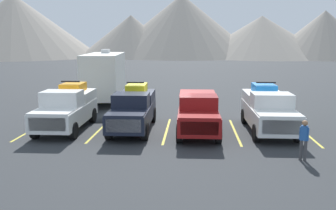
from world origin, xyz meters
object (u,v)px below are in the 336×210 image
pickup_truck_a (67,108)px  camper_trailer_a (104,75)px  pickup_truck_d (268,109)px  pickup_truck_b (133,108)px  person_b (304,138)px  pickup_truck_c (198,111)px

pickup_truck_a → camper_trailer_a: camper_trailer_a is taller
pickup_truck_d → camper_trailer_a: (-10.70, 8.16, 0.94)m
pickup_truck_a → pickup_truck_b: pickup_truck_a is taller
pickup_truck_d → person_b: bearing=-84.4°
pickup_truck_c → camper_trailer_a: (-7.01, 8.62, 1.01)m
pickup_truck_b → pickup_truck_c: pickup_truck_b is taller
pickup_truck_b → person_b: 8.97m
pickup_truck_c → camper_trailer_a: camper_trailer_a is taller
pickup_truck_a → pickup_truck_c: 7.04m
pickup_truck_a → camper_trailer_a: 8.50m
pickup_truck_b → pickup_truck_c: (3.46, -0.40, -0.04)m
pickup_truck_d → camper_trailer_a: 13.48m
pickup_truck_a → person_b: pickup_truck_a is taller
pickup_truck_b → pickup_truck_d: pickup_truck_d is taller
pickup_truck_b → pickup_truck_d: size_ratio=1.02×
camper_trailer_a → pickup_truck_a: bearing=-90.2°
pickup_truck_a → pickup_truck_c: (7.04, -0.17, -0.08)m
camper_trailer_a → person_b: bearing=-49.2°
pickup_truck_d → person_b: size_ratio=3.42×
pickup_truck_a → pickup_truck_d: (10.72, 0.29, -0.01)m
pickup_truck_b → pickup_truck_d: 7.15m
pickup_truck_a → pickup_truck_b: size_ratio=0.92×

